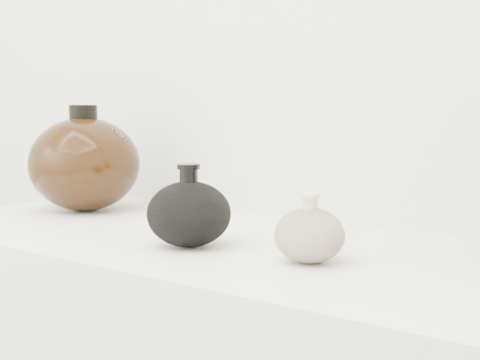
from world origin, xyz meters
The scene contains 3 objects.
black_gourd_vase centered at (-0.01, 0.87, 0.95)m, with size 0.15×0.15×0.13m.
cream_gourd_vase centered at (0.19, 0.89, 0.94)m, with size 0.12×0.12×0.10m.
left_round_pot centered at (-0.41, 1.01, 1.00)m, with size 0.29×0.29×0.22m.
Camera 1 is at (0.66, 0.11, 1.12)m, focal length 50.00 mm.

